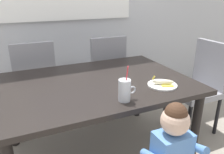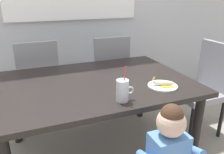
# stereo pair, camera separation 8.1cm
# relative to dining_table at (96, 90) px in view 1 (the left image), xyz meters

# --- Properties ---
(ground_plane) EXTENTS (24.00, 24.00, 0.00)m
(ground_plane) POSITION_rel_dining_table_xyz_m (0.00, 0.00, -0.65)
(ground_plane) COLOR #9E9384
(dining_table) EXTENTS (1.55, 1.09, 0.73)m
(dining_table) POSITION_rel_dining_table_xyz_m (0.00, 0.00, 0.00)
(dining_table) COLOR black
(dining_table) RESTS_ON ground
(dining_chair_left) EXTENTS (0.44, 0.44, 0.96)m
(dining_chair_left) POSITION_rel_dining_table_xyz_m (-0.41, 0.78, -0.11)
(dining_chair_left) COLOR gray
(dining_chair_left) RESTS_ON ground
(dining_chair_right) EXTENTS (0.44, 0.44, 0.96)m
(dining_chair_right) POSITION_rel_dining_table_xyz_m (0.39, 0.74, -0.11)
(dining_chair_right) COLOR gray
(dining_chair_right) RESTS_ON ground
(dining_chair_far) EXTENTS (0.44, 0.44, 0.96)m
(dining_chair_far) POSITION_rel_dining_table_xyz_m (1.15, -0.02, -0.11)
(dining_chair_far) COLOR gray
(dining_chair_far) RESTS_ON ground
(toddler_standing) EXTENTS (0.33, 0.24, 0.84)m
(toddler_standing) POSITION_rel_dining_table_xyz_m (0.21, -0.75, -0.12)
(toddler_standing) COLOR #3F4760
(toddler_standing) RESTS_ON ground
(milk_cup) EXTENTS (0.13, 0.08, 0.25)m
(milk_cup) POSITION_rel_dining_table_xyz_m (0.06, -0.41, 0.15)
(milk_cup) COLOR silver
(milk_cup) RESTS_ON dining_table
(snack_plate) EXTENTS (0.23, 0.23, 0.01)m
(snack_plate) POSITION_rel_dining_table_xyz_m (0.45, -0.30, 0.09)
(snack_plate) COLOR white
(snack_plate) RESTS_ON dining_table
(peeled_banana) EXTENTS (0.17, 0.14, 0.07)m
(peeled_banana) POSITION_rel_dining_table_xyz_m (0.45, -0.31, 0.11)
(peeled_banana) COLOR #F4EAC6
(peeled_banana) RESTS_ON snack_plate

